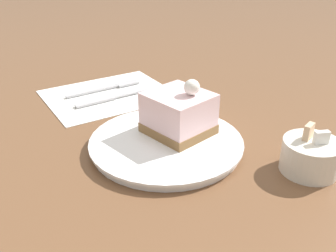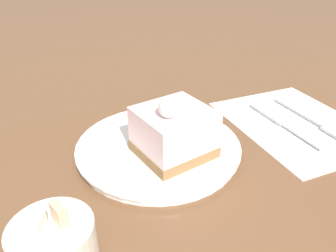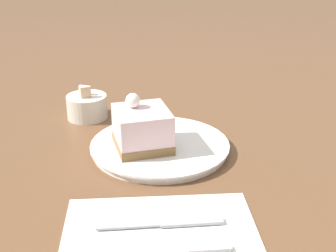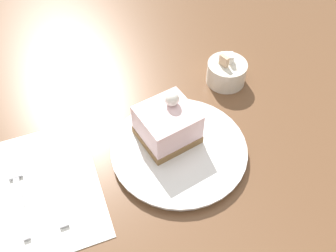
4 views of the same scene
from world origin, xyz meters
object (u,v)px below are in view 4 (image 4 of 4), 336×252
object	(u,v)px
cake_slice	(167,124)
knife	(55,191)
sugar_bowl	(226,72)
fork	(17,187)
plate	(179,150)

from	to	relation	value
cake_slice	knife	bearing A→B (deg)	177.62
cake_slice	sugar_bowl	distance (m)	0.20
fork	cake_slice	bearing A→B (deg)	-1.22
cake_slice	fork	xyz separation A→B (m)	(-0.26, 0.00, -0.04)
plate	cake_slice	xyz separation A→B (m)	(-0.01, 0.03, 0.04)
plate	sugar_bowl	size ratio (longest dim) A/B	2.98
knife	sugar_bowl	size ratio (longest dim) A/B	2.06
cake_slice	fork	world-z (taller)	cake_slice
cake_slice	fork	size ratio (longest dim) A/B	0.65
cake_slice	sugar_bowl	size ratio (longest dim) A/B	1.34
fork	knife	xyz separation A→B (m)	(0.06, -0.03, -0.00)
plate	sugar_bowl	distance (m)	0.21
fork	knife	world-z (taller)	same
plate	sugar_bowl	bearing A→B (deg)	39.04
cake_slice	knife	distance (m)	0.21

